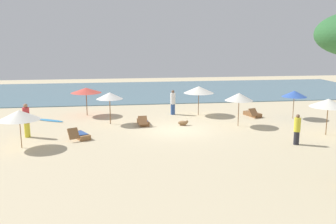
{
  "coord_description": "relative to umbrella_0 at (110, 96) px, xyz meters",
  "views": [
    {
      "loc": [
        -3.65,
        -21.85,
        5.62
      ],
      "look_at": [
        -0.55,
        0.27,
        1.1
      ],
      "focal_mm": 39.4,
      "sensor_mm": 36.0,
      "label": 1
    }
  ],
  "objects": [
    {
      "name": "lounger_0",
      "position": [
        -1.67,
        -3.35,
        -1.72
      ],
      "size": [
        1.29,
        1.74,
        0.73
      ],
      "color": "olive",
      "rests_on": "ground_plane"
    },
    {
      "name": "umbrella_5",
      "position": [
        8.19,
        -1.74,
        0.02
      ],
      "size": [
        1.79,
        1.79,
        2.16
      ],
      "color": "brown",
      "rests_on": "ground_plane"
    },
    {
      "name": "umbrella_3",
      "position": [
        12.76,
        -0.09,
        -0.13
      ],
      "size": [
        1.73,
        1.73,
        1.99
      ],
      "color": "olive",
      "rests_on": "ground_plane"
    },
    {
      "name": "dog",
      "position": [
        4.71,
        -1.08,
        -1.73
      ],
      "size": [
        0.71,
        0.39,
        0.32
      ],
      "color": "olive",
      "rests_on": "ground_plane"
    },
    {
      "name": "surfboard",
      "position": [
        -4.18,
        1.55,
        -1.86
      ],
      "size": [
        2.21,
        1.57,
        0.07
      ],
      "color": "#338CCC",
      "rests_on": "ground_plane"
    },
    {
      "name": "umbrella_4",
      "position": [
        -4.5,
        -4.79,
        -0.16
      ],
      "size": [
        2.1,
        2.1,
        1.99
      ],
      "color": "olive",
      "rests_on": "ground_plane"
    },
    {
      "name": "person_0",
      "position": [
        4.57,
        2.47,
        -0.98
      ],
      "size": [
        0.45,
        0.45,
        1.83
      ],
      "color": "#2D4C8C",
      "rests_on": "ground_plane"
    },
    {
      "name": "umbrella_1",
      "position": [
        12.59,
        -4.59,
        0.01
      ],
      "size": [
        2.13,
        2.13,
        2.15
      ],
      "color": "olive",
      "rests_on": "ground_plane"
    },
    {
      "name": "umbrella_0",
      "position": [
        0.0,
        0.0,
        0.0
      ],
      "size": [
        1.73,
        1.73,
        2.11
      ],
      "color": "brown",
      "rests_on": "ground_plane"
    },
    {
      "name": "umbrella_6",
      "position": [
        -1.73,
        2.99,
        -0.03
      ],
      "size": [
        2.19,
        2.19,
        2.05
      ],
      "color": "brown",
      "rests_on": "ground_plane"
    },
    {
      "name": "person_1",
      "position": [
        -4.68,
        -2.66,
        -0.9
      ],
      "size": [
        0.46,
        0.46,
        1.96
      ],
      "color": "yellow",
      "rests_on": "ground_plane"
    },
    {
      "name": "ocean_water",
      "position": [
        4.12,
        14.77,
        -1.87
      ],
      "size": [
        48.0,
        16.0,
        0.06
      ],
      "primitive_type": "cube",
      "color": "slate",
      "rests_on": "ground_plane"
    },
    {
      "name": "person_2",
      "position": [
        9.91,
        -6.22,
        -1.07
      ],
      "size": [
        0.45,
        0.45,
        1.65
      ],
      "color": "#26262D",
      "rests_on": "ground_plane"
    },
    {
      "name": "umbrella_2",
      "position": [
        6.41,
        2.02,
        -0.01
      ],
      "size": [
        2.21,
        2.21,
        2.14
      ],
      "color": "brown",
      "rests_on": "ground_plane"
    },
    {
      "name": "ground_plane",
      "position": [
        4.12,
        -2.23,
        -1.9
      ],
      "size": [
        60.0,
        60.0,
        0.0
      ],
      "primitive_type": "plane",
      "color": "beige"
    },
    {
      "name": "lounger_1",
      "position": [
        10.2,
        1.01,
        -1.73
      ],
      "size": [
        1.03,
        1.79,
        0.68
      ],
      "color": "brown",
      "rests_on": "ground_plane"
    },
    {
      "name": "lounger_2",
      "position": [
        2.13,
        -0.5,
        -1.72
      ],
      "size": [
        0.74,
        1.73,
        0.69
      ],
      "color": "brown",
      "rests_on": "ground_plane"
    }
  ]
}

